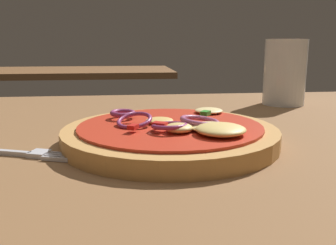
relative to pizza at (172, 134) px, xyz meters
The scene contains 5 objects.
dining_table 0.04m from the pizza, 125.78° to the right, with size 1.40×0.88×0.03m.
pizza is the anchor object (origin of this frame).
fork 0.18m from the pizza, behind, with size 0.19×0.08×0.00m.
beer_glass 0.35m from the pizza, 45.64° to the left, with size 0.08×0.08×0.12m.
background_table 1.30m from the pizza, 101.60° to the left, with size 0.84×0.47×0.03m.
Camera 1 is at (-0.03, -0.36, 0.14)m, focal length 38.71 mm.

